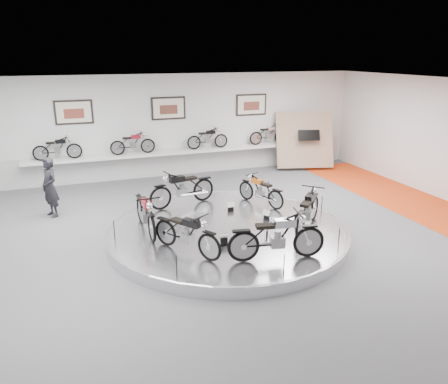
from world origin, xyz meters
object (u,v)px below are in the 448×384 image
object	(u,v)px
bike_a	(261,190)
bike_b	(182,188)
shelf	(172,152)
bike_d	(187,233)
bike_c	(145,212)
bike_e	(277,237)
bike_f	(308,210)
display_platform	(228,232)
visitor	(50,187)

from	to	relation	value
bike_a	bike_b	xyz separation A→B (m)	(-2.26, 0.74, 0.09)
shelf	bike_b	bearing A→B (deg)	-99.09
bike_a	bike_d	world-z (taller)	bike_d
bike_c	bike_e	bearing A→B (deg)	41.36
bike_c	bike_f	distance (m)	4.23
bike_d	shelf	bearing A→B (deg)	136.60
shelf	bike_b	distance (m)	4.35
display_platform	shelf	size ratio (longest dim) A/B	0.58
bike_f	visitor	distance (m)	7.63
bike_d	bike_f	xyz separation A→B (m)	(3.36, 0.31, 0.03)
display_platform	shelf	bearing A→B (deg)	90.00
display_platform	bike_c	size ratio (longest dim) A/B	3.57
bike_d	visitor	distance (m)	5.42
bike_e	shelf	bearing A→B (deg)	102.85
visitor	bike_d	bearing A→B (deg)	6.37
visitor	display_platform	bearing A→B (deg)	25.77
shelf	bike_f	size ratio (longest dim) A/B	6.03
bike_a	visitor	distance (m)	6.35
bike_e	bike_f	bearing A→B (deg)	50.61
bike_b	bike_e	bearing A→B (deg)	89.52
display_platform	visitor	world-z (taller)	visitor
shelf	bike_e	distance (m)	8.58
bike_b	bike_d	distance (m)	3.37
bike_e	bike_f	distance (m)	2.04
bike_e	bike_f	size ratio (longest dim) A/B	1.04
bike_d	bike_f	size ratio (longest dim) A/B	0.94
display_platform	bike_e	size ratio (longest dim) A/B	3.37
bike_a	bike_e	distance (m)	3.75
shelf	bike_f	world-z (taller)	bike_f
bike_b	bike_c	bearing A→B (deg)	35.39
shelf	bike_c	bearing A→B (deg)	-109.45
display_platform	bike_b	size ratio (longest dim) A/B	3.43
bike_c	bike_f	bearing A→B (deg)	70.10
bike_e	bike_d	bearing A→B (deg)	161.30
bike_b	bike_d	world-z (taller)	bike_b
display_platform	visitor	bearing A→B (deg)	143.23
shelf	bike_c	size ratio (longest dim) A/B	6.13
display_platform	bike_e	bearing A→B (deg)	-80.55
display_platform	bike_d	world-z (taller)	bike_d
display_platform	bike_f	distance (m)	2.21
bike_c	visitor	distance (m)	3.72
bike_b	bike_f	distance (m)	3.95
bike_f	visitor	size ratio (longest dim) A/B	1.00
display_platform	shelf	distance (m)	6.46
shelf	bike_e	xyz separation A→B (m)	(0.36, -8.57, -0.14)
bike_c	bike_f	size ratio (longest dim) A/B	0.98
display_platform	bike_b	world-z (taller)	bike_b
bike_b	bike_f	bearing A→B (deg)	116.99
bike_f	shelf	bearing A→B (deg)	59.47
bike_b	bike_d	xyz separation A→B (m)	(-0.76, -3.28, -0.05)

